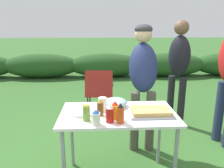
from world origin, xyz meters
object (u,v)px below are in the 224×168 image
(ketchup_bottle, at_px, (110,114))
(relish_jar, at_px, (86,113))
(standing_person_in_dark_puffer, at_px, (143,73))
(folding_table, at_px, (118,120))
(food_tray, at_px, (151,112))
(hot_sauce_bottle, at_px, (120,114))
(mustard_bottle, at_px, (115,110))
(camp_chair_green_behind_table, at_px, (99,90))
(mixing_bowl, at_px, (116,102))
(beer_bottle, at_px, (100,108))
(paper_cup_stack, at_px, (103,104))
(mayo_bottle, at_px, (96,118))
(plate_stack, at_px, (83,112))
(standing_person_with_beanie, at_px, (179,63))

(ketchup_bottle, bearing_deg, relish_jar, 167.83)
(ketchup_bottle, relative_size, standing_person_in_dark_puffer, 0.10)
(folding_table, bearing_deg, food_tray, -10.44)
(hot_sauce_bottle, height_order, mustard_bottle, hot_sauce_bottle)
(ketchup_bottle, bearing_deg, camp_chair_green_behind_table, 93.05)
(mixing_bowl, bearing_deg, standing_person_in_dark_puffer, 53.44)
(beer_bottle, distance_m, camp_chair_green_behind_table, 1.82)
(paper_cup_stack, bearing_deg, mayo_bottle, -100.94)
(standing_person_in_dark_puffer, xyz_separation_m, camp_chair_green_behind_table, (-0.55, 1.06, -0.52))
(plate_stack, relative_size, ketchup_bottle, 1.54)
(paper_cup_stack, distance_m, ketchup_bottle, 0.26)
(mixing_bowl, distance_m, standing_person_in_dark_puffer, 0.66)
(mixing_bowl, height_order, standing_person_in_dark_puffer, standing_person_in_dark_puffer)
(paper_cup_stack, xyz_separation_m, mayo_bottle, (-0.06, -0.30, -0.01))
(paper_cup_stack, bearing_deg, camp_chair_green_behind_table, 91.50)
(folding_table, relative_size, standing_person_with_beanie, 0.67)
(mixing_bowl, relative_size, hot_sauce_bottle, 1.33)
(ketchup_bottle, xyz_separation_m, camp_chair_green_behind_table, (-0.10, 1.94, -0.35))
(folding_table, xyz_separation_m, mayo_bottle, (-0.21, -0.25, 0.14))
(mixing_bowl, distance_m, ketchup_bottle, 0.38)
(plate_stack, relative_size, paper_cup_stack, 1.80)
(plate_stack, bearing_deg, food_tray, -5.70)
(ketchup_bottle, xyz_separation_m, relish_jar, (-0.20, 0.04, -0.00))
(food_tray, distance_m, hot_sauce_bottle, 0.35)
(mayo_bottle, distance_m, beer_bottle, 0.20)
(paper_cup_stack, relative_size, beer_bottle, 0.87)
(plate_stack, relative_size, mixing_bowl, 1.05)
(camp_chair_green_behind_table, bearing_deg, beer_bottle, -86.78)
(relish_jar, distance_m, standing_person_with_beanie, 1.99)
(food_tray, xyz_separation_m, beer_bottle, (-0.47, 0.01, 0.05))
(food_tray, distance_m, camp_chair_green_behind_table, 1.88)
(folding_table, distance_m, food_tray, 0.32)
(mustard_bottle, height_order, standing_person_in_dark_puffer, standing_person_in_dark_puffer)
(folding_table, height_order, hot_sauce_bottle, hot_sauce_bottle)
(mustard_bottle, bearing_deg, food_tray, 13.49)
(ketchup_bottle, xyz_separation_m, hot_sauce_bottle, (0.09, -0.02, 0.01))
(mixing_bowl, height_order, relish_jar, relish_jar)
(plate_stack, xyz_separation_m, relish_jar, (0.04, -0.17, 0.06))
(beer_bottle, bearing_deg, standing_person_with_beanie, 48.58)
(mayo_bottle, bearing_deg, beer_bottle, 80.27)
(mayo_bottle, bearing_deg, plate_stack, 116.05)
(mixing_bowl, bearing_deg, camp_chair_green_behind_table, 96.51)
(ketchup_bottle, relative_size, standing_person_with_beanie, 0.10)
(folding_table, relative_size, beer_bottle, 6.89)
(plate_stack, bearing_deg, ketchup_bottle, -40.74)
(mixing_bowl, xyz_separation_m, beer_bottle, (-0.16, -0.22, 0.03))
(beer_bottle, relative_size, standing_person_with_beanie, 0.10)
(ketchup_bottle, relative_size, mustard_bottle, 0.97)
(standing_person_with_beanie, bearing_deg, beer_bottle, -87.08)
(food_tray, xyz_separation_m, plate_stack, (-0.63, 0.06, -0.01))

